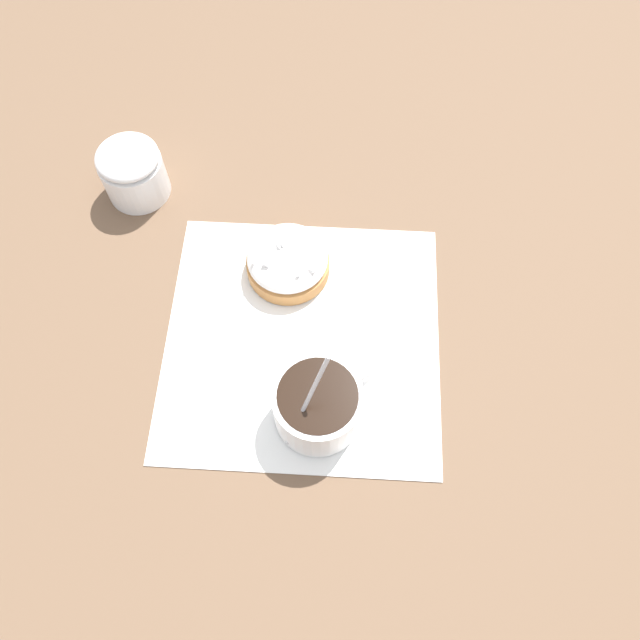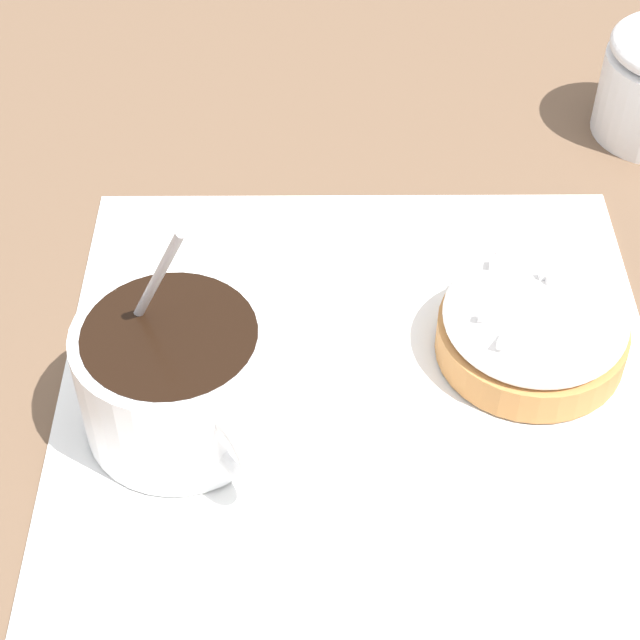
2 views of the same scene
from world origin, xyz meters
name	(u,v)px [view 2 (image 2 of 2)]	position (x,y,z in m)	size (l,w,h in m)	color
ground_plane	(360,389)	(0.00, 0.00, 0.00)	(3.00, 3.00, 0.00)	brown
paper_napkin	(361,387)	(0.00, 0.00, 0.00)	(0.31, 0.31, 0.00)	white
coffee_cup	(176,376)	(-0.08, -0.01, 0.03)	(0.08, 0.10, 0.12)	white
frosted_pastry	(534,324)	(0.08, 0.01, 0.02)	(0.09, 0.09, 0.04)	#B2753D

